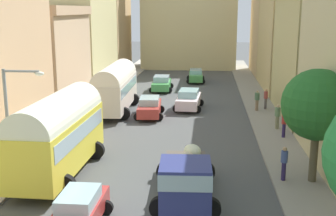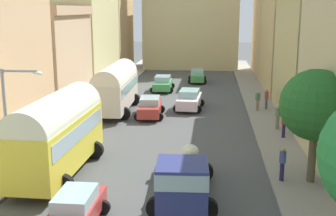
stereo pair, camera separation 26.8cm
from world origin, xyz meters
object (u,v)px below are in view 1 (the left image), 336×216
car_1 (196,76)px  car_3 (150,107)px  pedestrian_0 (277,116)px  pedestrian_2 (257,100)px  streetlamp_near (13,115)px  parked_bus_0 (58,131)px  car_2 (79,210)px  car_4 (162,83)px  parked_bus_1 (115,86)px  pedestrian_3 (266,98)px  pedestrian_4 (284,162)px  car_0 (189,99)px  cargo_truck_0 (186,178)px  pedestrian_1 (284,124)px

car_1 → car_3: size_ratio=0.98×
car_1 → pedestrian_0: size_ratio=2.31×
pedestrian_2 → streetlamp_near: size_ratio=0.32×
pedestrian_2 → parked_bus_0: bearing=-127.4°
parked_bus_0 → car_3: bearing=77.1°
parked_bus_0 → car_1: parked_bus_0 is taller
car_1 → car_2: (-3.42, -35.05, -0.02)m
car_4 → car_1: bearing=60.0°
parked_bus_0 → parked_bus_1: size_ratio=0.94×
car_2 → pedestrian_3: pedestrian_3 is taller
car_2 → pedestrian_4: size_ratio=2.14×
parked_bus_1 → pedestrian_0: parked_bus_1 is taller
car_0 → car_1: size_ratio=1.04×
cargo_truck_0 → streetlamp_near: bearing=169.1°
car_1 → pedestrian_0: 21.18m
parked_bus_1 → pedestrian_4: bearing=-51.6°
car_3 → car_0: bearing=45.0°
car_2 → pedestrian_0: 17.69m
pedestrian_1 → pedestrian_2: same height
pedestrian_1 → car_2: bearing=-127.5°
parked_bus_1 → pedestrian_0: 13.23m
car_1 → pedestrian_3: pedestrian_3 is taller
pedestrian_0 → car_1: bearing=107.1°
parked_bus_0 → parked_bus_1: 14.07m
pedestrian_0 → pedestrian_2: bearing=98.3°
parked_bus_1 → pedestrian_1: 14.19m
car_2 → pedestrian_4: pedestrian_4 is taller
cargo_truck_0 → car_1: (-0.54, 32.71, -0.52)m
parked_bus_0 → pedestrian_2: (11.44, 14.98, -1.28)m
cargo_truck_0 → streetlamp_near: size_ratio=1.24×
car_3 → car_4: bearing=91.2°
car_1 → pedestrian_2: (5.43, -14.66, 0.27)m
cargo_truck_0 → car_4: 27.21m
car_2 → car_4: size_ratio=0.91×
parked_bus_1 → cargo_truck_0: size_ratio=1.24×
pedestrian_0 → pedestrian_3: (-0.03, 6.22, 0.01)m
car_3 → car_2: bearing=-91.0°
parked_bus_0 → pedestrian_2: parked_bus_0 is taller
parked_bus_1 → streetlamp_near: size_ratio=1.55×
pedestrian_0 → streetlamp_near: 17.76m
parked_bus_0 → pedestrian_2: bearing=52.6°
car_2 → pedestrian_0: bearing=56.9°
cargo_truck_0 → pedestrian_2: (4.89, 18.05, -0.25)m
car_0 → pedestrian_0: 8.92m
cargo_truck_0 → car_4: (-3.89, 26.93, -0.49)m
pedestrian_1 → pedestrian_3: bearing=91.0°
car_0 → pedestrian_3: 6.39m
pedestrian_4 → pedestrian_1: bearing=80.7°
car_3 → pedestrian_2: pedestrian_2 is taller
parked_bus_1 → pedestrian_4: size_ratio=4.76×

